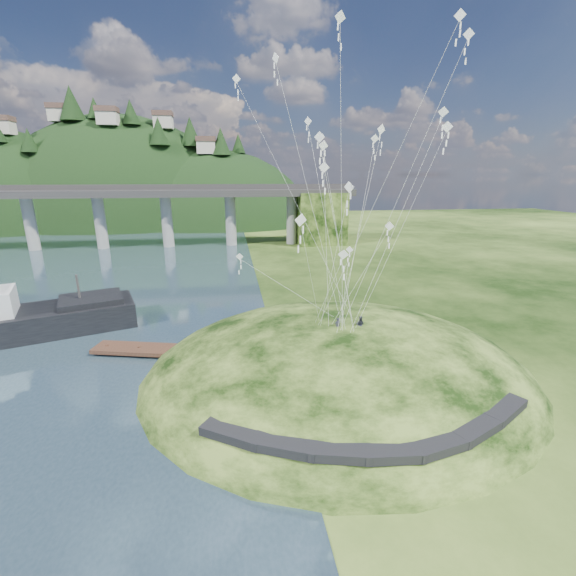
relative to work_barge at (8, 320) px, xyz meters
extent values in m
plane|color=black|center=(25.54, -14.67, -2.15)|extent=(320.00, 320.00, 0.00)
ellipsoid|color=black|center=(33.54, -12.67, -3.65)|extent=(36.00, 32.00, 13.00)
cube|color=black|center=(24.04, -22.67, -0.13)|extent=(4.32, 3.62, 0.71)
cube|color=black|center=(27.04, -24.32, -0.07)|extent=(4.10, 2.97, 0.61)
cube|color=black|center=(30.04, -25.32, -0.07)|extent=(3.85, 2.37, 0.62)
cube|color=black|center=(33.04, -25.77, -0.12)|extent=(3.62, 1.83, 0.66)
cube|color=black|center=(36.04, -25.57, -0.11)|extent=(3.82, 2.27, 0.68)
cube|color=black|center=(39.04, -24.62, -0.01)|extent=(4.11, 2.97, 0.71)
cube|color=black|center=(42.04, -23.07, 0.01)|extent=(4.26, 3.43, 0.66)
cube|color=#2D2B2B|center=(-24.46, 55.33, 10.85)|extent=(160.00, 9.00, 1.60)
cube|color=#2D2B2B|center=(-24.46, 55.33, 12.25)|extent=(160.00, 0.40, 1.20)
cube|color=#2D2B2B|center=(-24.46, 59.63, 12.25)|extent=(160.00, 0.40, 1.20)
cylinder|color=gray|center=(-21.96, 55.33, 4.35)|extent=(2.60, 2.60, 13.00)
cylinder|color=gray|center=(-6.46, 55.33, 4.35)|extent=(2.60, 2.60, 13.00)
cylinder|color=gray|center=(9.04, 55.33, 4.35)|extent=(2.60, 2.60, 13.00)
cylinder|color=gray|center=(24.54, 55.33, 4.35)|extent=(2.60, 2.60, 13.00)
cylinder|color=gray|center=(40.04, 55.33, 4.35)|extent=(2.60, 2.60, 13.00)
cube|color=black|center=(47.54, 55.33, 4.35)|extent=(12.00, 11.00, 13.00)
ellipsoid|color=black|center=(-52.46, 105.33, -10.15)|extent=(84.00, 60.00, 80.00)
ellipsoid|color=black|center=(-14.46, 111.33, -8.15)|extent=(96.00, 68.00, 88.00)
ellipsoid|color=black|center=(20.54, 103.33, -12.15)|extent=(76.00, 56.00, 72.00)
cone|color=black|center=(-35.04, 91.50, 25.18)|extent=(5.29, 5.29, 6.96)
cone|color=black|center=(-24.34, 99.96, 37.08)|extent=(8.01, 8.01, 10.54)
cone|color=black|center=(-17.33, 99.40, 35.73)|extent=(4.97, 4.97, 6.54)
cone|color=black|center=(-5.87, 97.37, 34.52)|extent=(5.83, 5.83, 7.67)
cone|color=black|center=(3.09, 92.42, 28.43)|extent=(6.47, 6.47, 8.51)
cone|color=black|center=(12.32, 99.32, 29.08)|extent=(7.13, 7.13, 9.38)
cone|color=black|center=(22.42, 94.36, 25.72)|extent=(6.56, 6.56, 8.63)
cone|color=black|center=(28.31, 99.96, 25.53)|extent=(4.88, 4.88, 6.42)
cube|color=beige|center=(-44.46, 97.33, 29.14)|extent=(6.00, 5.00, 4.00)
cube|color=brown|center=(-44.46, 97.33, 31.84)|extent=(6.40, 5.40, 1.60)
cube|color=beige|center=(-29.46, 103.33, 33.84)|extent=(6.00, 5.00, 4.00)
cube|color=brown|center=(-29.46, 103.33, 36.54)|extent=(6.40, 5.40, 1.60)
cube|color=beige|center=(-12.46, 95.33, 32.13)|extent=(6.00, 5.00, 4.00)
cube|color=brown|center=(-12.46, 95.33, 34.83)|extent=(6.40, 5.40, 1.60)
cube|color=beige|center=(3.54, 101.33, 32.03)|extent=(6.00, 5.00, 4.00)
cube|color=brown|center=(3.54, 101.33, 34.73)|extent=(6.40, 5.40, 1.60)
cube|color=beige|center=(17.54, 95.33, 23.73)|extent=(6.00, 5.00, 4.00)
cube|color=brown|center=(17.54, 95.33, 26.43)|extent=(6.40, 5.40, 1.60)
cube|color=black|center=(0.41, 0.14, -0.70)|extent=(25.41, 14.45, 2.90)
cube|color=black|center=(7.79, 2.73, 1.08)|extent=(8.17, 7.49, 0.67)
cylinder|color=#2D2B2B|center=(6.74, 2.36, 2.54)|extent=(0.27, 0.27, 3.35)
cube|color=#3A2217|center=(18.14, -6.93, -1.64)|extent=(16.10, 6.36, 0.40)
cylinder|color=#3A2217|center=(11.50, -5.25, -1.93)|extent=(0.34, 0.34, 1.14)
cylinder|color=#3A2217|center=(14.82, -6.09, -1.93)|extent=(0.34, 0.34, 1.14)
cylinder|color=#3A2217|center=(18.14, -6.93, -1.93)|extent=(0.34, 0.34, 1.14)
cylinder|color=#3A2217|center=(21.46, -7.77, -1.93)|extent=(0.34, 0.34, 1.14)
cylinder|color=#3A2217|center=(24.78, -8.61, -1.93)|extent=(0.34, 0.34, 1.14)
imported|color=#262733|center=(33.01, -13.77, 3.56)|extent=(0.59, 0.43, 1.47)
imported|color=#262733|center=(35.02, -13.73, 3.58)|extent=(0.95, 0.92, 1.54)
cube|color=white|center=(38.23, -6.04, 18.42)|extent=(0.80, 0.25, 0.78)
cube|color=white|center=(38.23, -6.04, 17.85)|extent=(0.10, 0.04, 0.46)
cube|color=white|center=(38.23, -6.04, 17.29)|extent=(0.10, 0.04, 0.46)
cube|color=white|center=(38.23, -6.04, 16.72)|extent=(0.10, 0.04, 0.46)
cube|color=white|center=(27.96, -13.42, 22.89)|extent=(0.40, 0.61, 0.68)
cube|color=white|center=(27.96, -13.42, 22.39)|extent=(0.08, 0.07, 0.41)
cube|color=white|center=(27.96, -13.42, 21.90)|extent=(0.08, 0.07, 0.41)
cube|color=white|center=(27.96, -13.42, 21.40)|extent=(0.08, 0.07, 0.41)
cube|color=white|center=(28.51, -20.61, 12.57)|extent=(0.76, 0.36, 0.79)
cube|color=white|center=(28.51, -20.61, 12.00)|extent=(0.09, 0.08, 0.47)
cube|color=white|center=(28.51, -20.61, 11.42)|extent=(0.09, 0.08, 0.47)
cube|color=white|center=(28.51, -20.61, 10.85)|extent=(0.09, 0.08, 0.47)
cube|color=white|center=(37.80, -19.58, 23.85)|extent=(0.58, 0.39, 0.67)
cube|color=white|center=(37.80, -19.58, 23.38)|extent=(0.09, 0.05, 0.39)
cube|color=white|center=(37.80, -19.58, 22.90)|extent=(0.09, 0.05, 0.39)
cube|color=white|center=(37.80, -19.58, 22.43)|extent=(0.09, 0.05, 0.39)
cube|color=white|center=(36.75, -4.46, 7.53)|extent=(0.67, 0.44, 0.77)
cube|color=white|center=(36.75, -4.46, 6.99)|extent=(0.10, 0.06, 0.45)
cube|color=white|center=(36.75, -4.46, 6.44)|extent=(0.10, 0.06, 0.45)
cube|color=white|center=(36.75, -4.46, 5.90)|extent=(0.10, 0.06, 0.45)
cube|color=white|center=(40.38, -14.18, 19.62)|extent=(0.71, 0.37, 0.74)
cube|color=white|center=(40.38, -14.18, 19.08)|extent=(0.10, 0.03, 0.44)
cube|color=white|center=(40.38, -14.18, 18.53)|extent=(0.10, 0.03, 0.44)
cube|color=white|center=(40.38, -14.18, 17.99)|extent=(0.10, 0.03, 0.44)
cube|color=white|center=(30.18, -17.82, 17.43)|extent=(0.65, 0.29, 0.68)
cube|color=white|center=(30.18, -17.82, 16.95)|extent=(0.09, 0.04, 0.40)
cube|color=white|center=(30.18, -17.82, 16.46)|extent=(0.09, 0.04, 0.40)
cube|color=white|center=(30.18, -17.82, 15.98)|extent=(0.09, 0.04, 0.40)
cube|color=white|center=(32.88, -15.82, 14.29)|extent=(0.55, 0.67, 0.81)
cube|color=white|center=(32.88, -15.82, 13.70)|extent=(0.10, 0.08, 0.48)
cube|color=white|center=(32.88, -15.82, 13.12)|extent=(0.10, 0.08, 0.48)
cube|color=white|center=(32.88, -15.82, 12.53)|extent=(0.10, 0.08, 0.48)
cube|color=white|center=(31.66, -16.36, 24.52)|extent=(0.74, 0.27, 0.72)
cube|color=white|center=(31.66, -16.36, 23.99)|extent=(0.09, 0.06, 0.43)
cube|color=white|center=(31.66, -16.36, 23.46)|extent=(0.09, 0.06, 0.43)
cube|color=white|center=(31.66, -16.36, 22.94)|extent=(0.09, 0.06, 0.43)
cube|color=white|center=(25.51, -3.21, 23.70)|extent=(0.79, 0.20, 0.78)
cube|color=white|center=(25.51, -3.21, 23.14)|extent=(0.10, 0.05, 0.46)
cube|color=white|center=(25.51, -3.21, 22.58)|extent=(0.10, 0.05, 0.46)
cube|color=white|center=(25.51, -3.21, 22.02)|extent=(0.10, 0.05, 0.46)
cube|color=white|center=(32.00, -4.90, 19.96)|extent=(0.62, 0.53, 0.77)
cube|color=white|center=(32.00, -4.90, 19.40)|extent=(0.10, 0.06, 0.45)
cube|color=white|center=(32.00, -4.90, 18.85)|extent=(0.10, 0.06, 0.45)
cube|color=white|center=(32.00, -4.90, 18.30)|extent=(0.10, 0.06, 0.45)
cube|color=white|center=(31.88, -12.20, 15.70)|extent=(0.86, 0.23, 0.85)
cube|color=white|center=(31.88, -12.20, 15.09)|extent=(0.11, 0.03, 0.50)
cube|color=white|center=(31.88, -12.20, 14.48)|extent=(0.11, 0.03, 0.50)
cube|color=white|center=(31.88, -12.20, 13.87)|extent=(0.11, 0.03, 0.50)
cube|color=white|center=(32.07, -11.03, 17.40)|extent=(0.81, 0.26, 0.79)
cube|color=white|center=(32.07, -11.03, 16.82)|extent=(0.10, 0.07, 0.47)
cube|color=white|center=(32.07, -11.03, 16.24)|extent=(0.10, 0.07, 0.47)
cube|color=white|center=(32.07, -11.03, 15.67)|extent=(0.10, 0.07, 0.47)
cube|color=white|center=(25.19, -3.69, 6.99)|extent=(0.77, 0.22, 0.76)
cube|color=white|center=(25.19, -3.69, 6.44)|extent=(0.10, 0.03, 0.45)
cube|color=white|center=(25.19, -3.69, 5.89)|extent=(0.10, 0.03, 0.45)
cube|color=white|center=(25.19, -3.69, 5.34)|extent=(0.10, 0.03, 0.45)
cube|color=white|center=(39.46, -17.92, 23.49)|extent=(0.62, 0.34, 0.67)
cube|color=white|center=(39.46, -17.92, 23.00)|extent=(0.09, 0.04, 0.39)
cube|color=white|center=(39.46, -17.92, 22.52)|extent=(0.09, 0.04, 0.39)
cube|color=white|center=(39.46, -17.92, 22.04)|extent=(0.09, 0.04, 0.39)
cube|color=white|center=(39.93, -15.75, 18.41)|extent=(0.63, 0.51, 0.76)
cube|color=white|center=(39.93, -15.75, 17.86)|extent=(0.10, 0.06, 0.45)
cube|color=white|center=(39.93, -15.75, 17.31)|extent=(0.10, 0.06, 0.45)
cube|color=white|center=(39.93, -15.75, 16.76)|extent=(0.10, 0.06, 0.45)
cube|color=white|center=(37.00, -10.67, 18.71)|extent=(0.78, 0.39, 0.83)
cube|color=white|center=(37.00, -10.67, 18.12)|extent=(0.10, 0.08, 0.49)
cube|color=white|center=(37.00, -10.67, 17.52)|extent=(0.10, 0.08, 0.49)
cube|color=white|center=(37.00, -10.67, 16.93)|extent=(0.10, 0.08, 0.49)
cube|color=white|center=(31.29, -20.34, 10.36)|extent=(0.69, 0.24, 0.66)
cube|color=white|center=(31.29, -20.34, 9.87)|extent=(0.09, 0.03, 0.40)
cube|color=white|center=(31.29, -20.34, 9.39)|extent=(0.09, 0.03, 0.40)
cube|color=white|center=(31.29, -20.34, 8.90)|extent=(0.09, 0.03, 0.40)
cube|color=white|center=(39.03, -9.05, 10.56)|extent=(0.74, 0.55, 0.86)
cube|color=white|center=(39.03, -9.05, 9.93)|extent=(0.11, 0.06, 0.51)
cube|color=white|center=(39.03, -9.05, 9.31)|extent=(0.11, 0.06, 0.51)
cube|color=white|center=(39.03, -9.05, 8.68)|extent=(0.11, 0.06, 0.51)
camera|label=1|loc=(24.37, -43.19, 15.14)|focal=24.00mm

